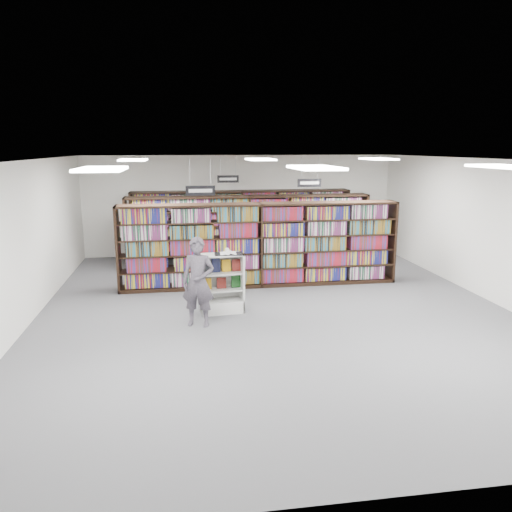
{
  "coord_description": "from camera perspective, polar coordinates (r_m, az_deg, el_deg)",
  "views": [
    {
      "loc": [
        -1.96,
        -10.13,
        3.46
      ],
      "look_at": [
        -0.33,
        0.5,
        1.1
      ],
      "focal_mm": 35.0,
      "sensor_mm": 36.0,
      "label": 1
    }
  ],
  "objects": [
    {
      "name": "troffer_front_right",
      "position": [
        8.69,
        26.49,
        9.14
      ],
      "size": [
        0.6,
        1.2,
        0.04
      ],
      "primitive_type": "cube",
      "color": "white",
      "rests_on": "ceiling"
    },
    {
      "name": "troffer_front_left",
      "position": [
        7.21,
        -17.23,
        9.46
      ],
      "size": [
        0.6,
        1.2,
        0.04
      ],
      "primitive_type": "cube",
      "color": "white",
      "rests_on": "ceiling"
    },
    {
      "name": "bookshelf_row_near",
      "position": [
        12.52,
        0.47,
        1.28
      ],
      "size": [
        7.0,
        0.6,
        2.1
      ],
      "color": "black",
      "rests_on": "floor"
    },
    {
      "name": "wall_left",
      "position": [
        10.73,
        -25.01,
        1.24
      ],
      "size": [
        0.1,
        12.0,
        3.2
      ],
      "primitive_type": "cube",
      "color": "white",
      "rests_on": "ground"
    },
    {
      "name": "endcap_display",
      "position": [
        10.66,
        -3.95,
        -4.1
      ],
      "size": [
        0.95,
        0.54,
        1.27
      ],
      "rotation": [
        0.0,
        0.0,
        0.1
      ],
      "color": "silver",
      "rests_on": "floor"
    },
    {
      "name": "troffer_back_center",
      "position": [
        12.29,
        0.49,
        10.98
      ],
      "size": [
        0.6,
        1.2,
        0.04
      ],
      "primitive_type": "cube",
      "color": "white",
      "rests_on": "ceiling"
    },
    {
      "name": "troffer_front_center",
      "position": [
        7.4,
        6.77,
        9.98
      ],
      "size": [
        0.6,
        1.2,
        0.04
      ],
      "primitive_type": "cube",
      "color": "white",
      "rests_on": "ceiling"
    },
    {
      "name": "troffer_back_left",
      "position": [
        12.17,
        -13.84,
        10.62
      ],
      "size": [
        0.6,
        1.2,
        0.04
      ],
      "primitive_type": "cube",
      "color": "white",
      "rests_on": "ceiling"
    },
    {
      "name": "bookshelf_row_far",
      "position": [
        16.13,
        -1.62,
        3.78
      ],
      "size": [
        7.0,
        0.6,
        2.1
      ],
      "color": "black",
      "rests_on": "floor"
    },
    {
      "name": "wall_back",
      "position": [
        16.35,
        -1.77,
        5.84
      ],
      "size": [
        10.0,
        0.1,
        3.2
      ],
      "primitive_type": "cube",
      "color": "white",
      "rests_on": "ground"
    },
    {
      "name": "aisle_sign_center",
      "position": [
        15.22,
        -3.22,
        8.86
      ],
      "size": [
        0.65,
        0.02,
        0.8
      ],
      "color": "#B2B2B7",
      "rests_on": "ceiling"
    },
    {
      "name": "floor",
      "position": [
        10.88,
        2.15,
        -6.17
      ],
      "size": [
        12.0,
        12.0,
        0.0
      ],
      "primitive_type": "plane",
      "color": "#4F4E53",
      "rests_on": "ground"
    },
    {
      "name": "troffer_back_right",
      "position": [
        13.1,
        13.79,
        10.72
      ],
      "size": [
        0.6,
        1.2,
        0.04
      ],
      "primitive_type": "cube",
      "color": "white",
      "rests_on": "ceiling"
    },
    {
      "name": "wall_front",
      "position": [
        4.93,
        15.7,
        -10.24
      ],
      "size": [
        10.0,
        0.1,
        3.2
      ],
      "primitive_type": "cube",
      "color": "white",
      "rests_on": "ground"
    },
    {
      "name": "aisle_sign_left",
      "position": [
        11.17,
        -6.37,
        7.54
      ],
      "size": [
        0.65,
        0.02,
        0.8
      ],
      "color": "#B2B2B7",
      "rests_on": "ceiling"
    },
    {
      "name": "open_book",
      "position": [
        10.39,
        -3.22,
        0.38
      ],
      "size": [
        0.6,
        0.37,
        0.13
      ],
      "rotation": [
        0.0,
        0.0,
        -0.05
      ],
      "color": "black",
      "rests_on": "endcap_display"
    },
    {
      "name": "wall_right",
      "position": [
        12.43,
        25.52,
        2.56
      ],
      "size": [
        0.1,
        12.0,
        3.2
      ],
      "primitive_type": "cube",
      "color": "white",
      "rests_on": "ground"
    },
    {
      "name": "ceiling",
      "position": [
        10.32,
        2.3,
        10.93
      ],
      "size": [
        10.0,
        12.0,
        0.1
      ],
      "primitive_type": "cube",
      "color": "white",
      "rests_on": "wall_back"
    },
    {
      "name": "aisle_sign_right",
      "position": [
        13.6,
        6.12,
        8.39
      ],
      "size": [
        0.65,
        0.02,
        0.8
      ],
      "color": "#B2B2B7",
      "rests_on": "ceiling"
    },
    {
      "name": "shopper",
      "position": [
        9.78,
        -6.63,
        -2.98
      ],
      "size": [
        0.74,
        0.59,
        1.77
      ],
      "primitive_type": "imported",
      "rotation": [
        0.0,
        0.0,
        -0.29
      ],
      "color": "#564F5A",
      "rests_on": "floor"
    },
    {
      "name": "bookshelf_row_mid",
      "position": [
        14.46,
        -0.79,
        2.78
      ],
      "size": [
        7.0,
        0.6,
        2.1
      ],
      "color": "black",
      "rests_on": "floor"
    }
  ]
}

